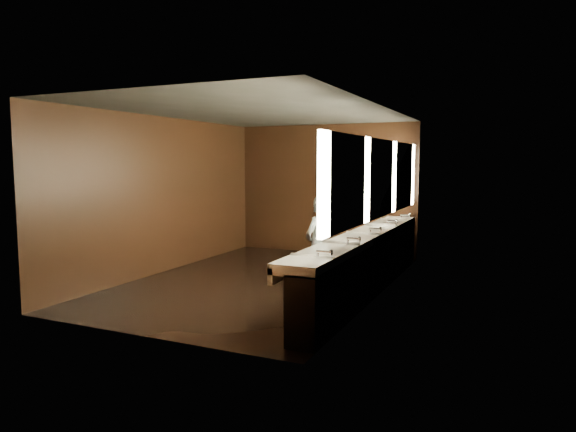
# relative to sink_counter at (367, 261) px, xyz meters

# --- Properties ---
(floor) EXTENTS (6.00, 6.00, 0.00)m
(floor) POSITION_rel_sink_counter_xyz_m (-1.79, 0.00, -0.50)
(floor) COLOR black
(floor) RESTS_ON ground
(ceiling) EXTENTS (4.00, 6.00, 0.02)m
(ceiling) POSITION_rel_sink_counter_xyz_m (-1.79, 0.00, 2.30)
(ceiling) COLOR #2D2D2B
(ceiling) RESTS_ON wall_back
(wall_back) EXTENTS (4.00, 0.02, 2.80)m
(wall_back) POSITION_rel_sink_counter_xyz_m (-1.79, 3.00, 0.90)
(wall_back) COLOR black
(wall_back) RESTS_ON floor
(wall_front) EXTENTS (4.00, 0.02, 2.80)m
(wall_front) POSITION_rel_sink_counter_xyz_m (-1.79, -3.00, 0.90)
(wall_front) COLOR black
(wall_front) RESTS_ON floor
(wall_left) EXTENTS (0.02, 6.00, 2.80)m
(wall_left) POSITION_rel_sink_counter_xyz_m (-3.79, 0.00, 0.90)
(wall_left) COLOR black
(wall_left) RESTS_ON floor
(wall_right) EXTENTS (0.02, 6.00, 2.80)m
(wall_right) POSITION_rel_sink_counter_xyz_m (0.21, 0.00, 0.90)
(wall_right) COLOR black
(wall_right) RESTS_ON floor
(sink_counter) EXTENTS (0.55, 5.40, 1.01)m
(sink_counter) POSITION_rel_sink_counter_xyz_m (0.00, 0.00, 0.00)
(sink_counter) COLOR black
(sink_counter) RESTS_ON floor
(mirror_band) EXTENTS (0.06, 5.03, 1.15)m
(mirror_band) POSITION_rel_sink_counter_xyz_m (0.19, -0.00, 1.25)
(mirror_band) COLOR #FCF3C3
(mirror_band) RESTS_ON wall_right
(person) EXTENTS (0.49, 0.62, 1.50)m
(person) POSITION_rel_sink_counter_xyz_m (-0.62, -0.43, 0.25)
(person) COLOR #93BADC
(person) RESTS_ON floor
(trash_bin) EXTENTS (0.42, 0.42, 0.62)m
(trash_bin) POSITION_rel_sink_counter_xyz_m (-0.22, -2.01, -0.18)
(trash_bin) COLOR black
(trash_bin) RESTS_ON floor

